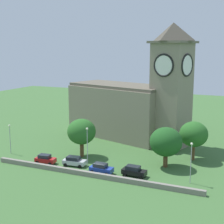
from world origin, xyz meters
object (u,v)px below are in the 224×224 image
Objects in this scene: streetlamp_west_mid at (87,141)px; car_black at (134,171)px; car_blue at (101,168)px; streetlamp_west_end at (10,134)px; tree_riverside_west at (166,142)px; tree_churchyard at (82,132)px; streetlamp_central at (191,156)px; car_silver at (74,161)px; tree_by_tower at (194,134)px; church at (133,104)px; car_red at (45,159)px.

car_black is at bearing -5.83° from streetlamp_west_mid.
car_blue is 23.53m from streetlamp_west_end.
car_blue reaches higher than car_black.
tree_riverside_west is 0.97× the size of tree_churchyard.
car_blue is 6.12m from streetlamp_west_mid.
streetlamp_west_mid reaches higher than streetlamp_central.
car_silver is 0.60× the size of streetlamp_west_mid.
car_silver is 24.57m from tree_by_tower.
streetlamp_central is at bearing -81.89° from tree_by_tower.
car_red is (-9.19, -25.17, -7.84)m from church.
streetlamp_central is (28.19, 1.65, 3.81)m from car_red.
car_black is at bearing -120.26° from tree_riverside_west.
car_blue is 6.05m from car_black.
car_black is 0.57× the size of streetlamp_west_mid.
church is 4.18× the size of tree_churchyard.
car_blue is 0.61× the size of streetlamp_central.
streetlamp_west_mid is at bearing 179.44° from streetlamp_central.
tree_churchyard is (-21.91, -7.06, -0.03)m from tree_by_tower.
streetlamp_west_end is 0.83× the size of streetlamp_west_mid.
tree_by_tower is (8.09, 13.06, 4.46)m from car_black.
streetlamp_west_mid is (-0.70, -23.33, -3.67)m from church.
car_black is 0.69× the size of streetlamp_west_end.
car_red is 0.66× the size of streetlamp_west_end.
car_black is at bearing -175.26° from streetlamp_central.
streetlamp_central is (15.76, 1.99, 3.78)m from car_blue.
tree_riverside_west reaches higher than car_blue.
car_blue is at bearing -168.77° from car_black.
streetlamp_west_end reaches higher than car_blue.
car_black is 10.57m from streetlamp_central.
streetlamp_west_end is (-10.69, 2.47, 3.42)m from car_red.
streetlamp_west_end is 0.79× the size of tree_churchyard.
car_blue is 0.54× the size of tree_by_tower.
car_silver is at bearing 11.38° from car_red.
car_black is 10.75m from streetlamp_west_mid.
streetlamp_central reaches higher than car_blue.
streetlamp_west_end is (-16.59, 1.29, 3.40)m from car_silver.
car_black is at bearing -3.22° from streetlamp_west_end.
streetlamp_west_mid is 15.02m from tree_riverside_west.
streetlamp_west_mid is 19.71m from streetlamp_central.
car_red is 0.98× the size of car_blue.
car_red is at bearing -152.28° from tree_by_tower.
church is 25.44m from car_silver.
streetlamp_central is 8.39m from tree_riverside_west.
tree_riverside_west is at bearing 18.93° from car_red.
tree_by_tower is at bearing 58.22° from car_black.
car_red is 11.50m from streetlamp_west_end.
church is at bearing 88.27° from streetlamp_west_mid.
church reaches higher than tree_churchyard.
tree_churchyard is at bearing 103.61° from car_silver.
tree_riverside_west reaches higher than streetlamp_west_end.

